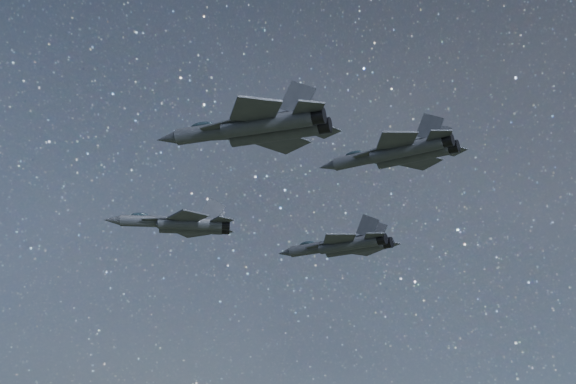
% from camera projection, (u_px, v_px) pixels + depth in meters
% --- Properties ---
extents(jet_lead, '(14.82, 9.70, 3.82)m').
position_uv_depth(jet_lead, '(180.00, 224.00, 77.43)').
color(jet_lead, '#2E3139').
extents(jet_left, '(17.21, 11.82, 4.32)m').
position_uv_depth(jet_left, '(343.00, 245.00, 87.40)').
color(jet_left, '#2E3139').
extents(jet_right, '(15.10, 10.77, 3.85)m').
position_uv_depth(jet_right, '(257.00, 128.00, 52.59)').
color(jet_right, '#2E3139').
extents(jet_slot, '(15.68, 10.78, 3.93)m').
position_uv_depth(jet_slot, '(398.00, 153.00, 67.41)').
color(jet_slot, '#2E3139').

